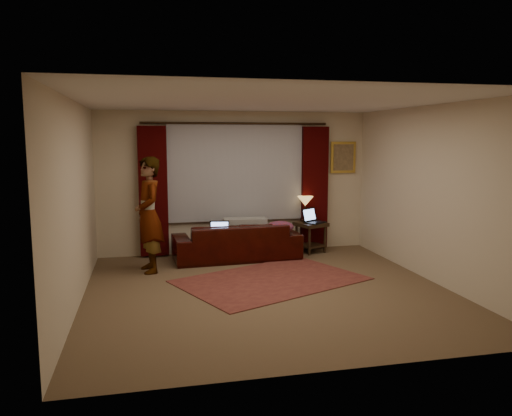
{
  "coord_description": "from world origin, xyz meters",
  "views": [
    {
      "loc": [
        -1.63,
        -6.57,
        2.12
      ],
      "look_at": [
        0.1,
        1.2,
        1.0
      ],
      "focal_mm": 35.0,
      "sensor_mm": 36.0,
      "label": 1
    }
  ],
  "objects_px": {
    "sofa": "(237,234)",
    "laptop_table": "(315,216)",
    "end_table": "(311,237)",
    "tiffany_lamp": "(305,209)",
    "laptop_sofa": "(219,229)",
    "person": "(149,215)"
  },
  "relations": [
    {
      "from": "tiffany_lamp",
      "to": "person",
      "type": "relative_size",
      "value": 0.26
    },
    {
      "from": "person",
      "to": "tiffany_lamp",
      "type": "bearing_deg",
      "value": 93.86
    },
    {
      "from": "end_table",
      "to": "tiffany_lamp",
      "type": "bearing_deg",
      "value": 123.7
    },
    {
      "from": "laptop_sofa",
      "to": "person",
      "type": "bearing_deg",
      "value": -153.11
    },
    {
      "from": "person",
      "to": "sofa",
      "type": "bearing_deg",
      "value": 96.44
    },
    {
      "from": "sofa",
      "to": "end_table",
      "type": "xyz_separation_m",
      "value": [
        1.44,
        0.22,
        -0.16
      ]
    },
    {
      "from": "end_table",
      "to": "laptop_table",
      "type": "xyz_separation_m",
      "value": [
        0.05,
        -0.07,
        0.42
      ]
    },
    {
      "from": "sofa",
      "to": "laptop_table",
      "type": "bearing_deg",
      "value": -177.4
    },
    {
      "from": "sofa",
      "to": "end_table",
      "type": "distance_m",
      "value": 1.47
    },
    {
      "from": "sofa",
      "to": "laptop_sofa",
      "type": "bearing_deg",
      "value": 20.29
    },
    {
      "from": "end_table",
      "to": "laptop_table",
      "type": "height_order",
      "value": "laptop_table"
    },
    {
      "from": "person",
      "to": "end_table",
      "type": "bearing_deg",
      "value": 91.38
    },
    {
      "from": "laptop_sofa",
      "to": "laptop_table",
      "type": "relative_size",
      "value": 0.92
    },
    {
      "from": "end_table",
      "to": "person",
      "type": "relative_size",
      "value": 0.31
    },
    {
      "from": "sofa",
      "to": "laptop_sofa",
      "type": "xyz_separation_m",
      "value": [
        -0.32,
        -0.14,
        0.12
      ]
    },
    {
      "from": "tiffany_lamp",
      "to": "person",
      "type": "distance_m",
      "value": 2.99
    },
    {
      "from": "sofa",
      "to": "laptop_table",
      "type": "height_order",
      "value": "sofa"
    },
    {
      "from": "sofa",
      "to": "laptop_sofa",
      "type": "relative_size",
      "value": 5.98
    },
    {
      "from": "laptop_table",
      "to": "person",
      "type": "bearing_deg",
      "value": 158.34
    },
    {
      "from": "tiffany_lamp",
      "to": "laptop_sofa",
      "type": "bearing_deg",
      "value": -164.37
    },
    {
      "from": "tiffany_lamp",
      "to": "person",
      "type": "bearing_deg",
      "value": -163.36
    },
    {
      "from": "laptop_table",
      "to": "sofa",
      "type": "bearing_deg",
      "value": 151.32
    }
  ]
}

